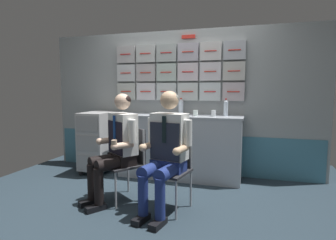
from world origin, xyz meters
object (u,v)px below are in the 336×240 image
service_trolley (99,140)px  folding_chair_left (129,156)px  crew_member_left (117,144)px  espresso_cup_small (213,113)px  crew_member_right (166,147)px  folding_chair_right (173,161)px  water_bottle_tall (226,108)px

service_trolley → folding_chair_left: (0.90, -0.85, 0.00)m
service_trolley → crew_member_left: bearing=-50.5°
crew_member_left → espresso_cup_small: size_ratio=14.62×
service_trolley → crew_member_left: size_ratio=0.76×
service_trolley → espresso_cup_small: 1.81m
folding_chair_left → crew_member_right: (0.52, -0.24, 0.19)m
folding_chair_right → espresso_cup_small: (0.31, 0.97, 0.45)m
service_trolley → espresso_cup_small: size_ratio=11.06×
crew_member_right → espresso_cup_small: (0.34, 1.13, 0.26)m
folding_chair_left → espresso_cup_small: espresso_cup_small is taller
folding_chair_left → folding_chair_right: 0.55m
folding_chair_right → crew_member_right: size_ratio=0.65×
folding_chair_right → espresso_cup_small: 1.11m
crew_member_right → espresso_cup_small: 1.21m
service_trolley → crew_member_right: crew_member_right is taller
water_bottle_tall → crew_member_left: bearing=-133.6°
folding_chair_left → folding_chair_right: size_ratio=1.00×
service_trolley → espresso_cup_small: bearing=1.4°
service_trolley → folding_chair_right: service_trolley is taller
crew_member_left → water_bottle_tall: size_ratio=5.07×
service_trolley → crew_member_right: size_ratio=0.74×
folding_chair_left → crew_member_right: size_ratio=0.65×
crew_member_right → folding_chair_left: bearing=155.3°
service_trolley → folding_chair_right: 1.72m
crew_member_left → folding_chair_right: 0.66m
espresso_cup_small → water_bottle_tall: bearing=40.0°
crew_member_left → folding_chair_right: (0.64, 0.05, -0.17)m
espresso_cup_small → folding_chair_right: bearing=-107.5°
water_bottle_tall → espresso_cup_small: water_bottle_tall is taller
folding_chair_right → crew_member_right: (-0.03, -0.15, 0.19)m
service_trolley → folding_chair_left: size_ratio=1.13×
water_bottle_tall → espresso_cup_small: size_ratio=2.88×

